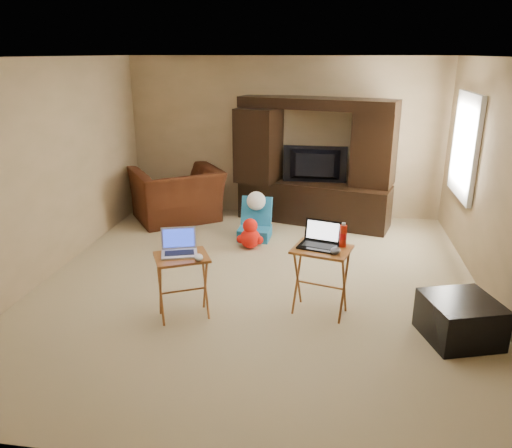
% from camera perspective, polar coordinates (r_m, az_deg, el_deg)
% --- Properties ---
extents(floor, '(5.50, 5.50, 0.00)m').
position_cam_1_polar(floor, '(5.83, 0.30, -6.81)').
color(floor, beige).
rests_on(floor, ground).
extents(ceiling, '(5.50, 5.50, 0.00)m').
position_cam_1_polar(ceiling, '(5.25, 0.35, 18.57)').
color(ceiling, silver).
rests_on(ceiling, ground).
extents(wall_back, '(5.00, 0.00, 5.00)m').
position_cam_1_polar(wall_back, '(8.08, 3.25, 9.79)').
color(wall_back, tan).
rests_on(wall_back, ground).
extents(wall_front, '(5.00, 0.00, 5.00)m').
position_cam_1_polar(wall_front, '(2.87, -7.89, -7.92)').
color(wall_front, tan).
rests_on(wall_front, ground).
extents(wall_left, '(0.00, 5.50, 5.50)m').
position_cam_1_polar(wall_left, '(6.27, -23.01, 5.62)').
color(wall_left, tan).
rests_on(wall_left, ground).
extents(wall_right, '(0.00, 5.50, 5.50)m').
position_cam_1_polar(wall_right, '(5.62, 26.47, 3.72)').
color(wall_right, tan).
rests_on(wall_right, ground).
extents(window_pane, '(0.00, 1.20, 1.20)m').
position_cam_1_polar(window_pane, '(7.05, 22.94, 8.21)').
color(window_pane, white).
rests_on(window_pane, ground).
extents(window_frame, '(0.06, 1.14, 1.34)m').
position_cam_1_polar(window_frame, '(7.04, 22.78, 8.23)').
color(window_frame, white).
rests_on(window_frame, ground).
extents(entertainment_center, '(2.41, 1.18, 1.92)m').
position_cam_1_polar(entertainment_center, '(7.71, 6.75, 7.04)').
color(entertainment_center, black).
rests_on(entertainment_center, floor).
extents(television, '(0.97, 0.13, 0.56)m').
position_cam_1_polar(television, '(7.68, 6.72, 6.68)').
color(television, black).
rests_on(television, entertainment_center).
extents(recliner, '(1.69, 1.65, 0.83)m').
position_cam_1_polar(recliner, '(7.97, -8.99, 3.32)').
color(recliner, '#4D2310').
rests_on(recliner, floor).
extents(child_rocker, '(0.46, 0.52, 0.59)m').
position_cam_1_polar(child_rocker, '(7.10, -0.15, 0.57)').
color(child_rocker, '#1A6592').
rests_on(child_rocker, floor).
extents(plush_toy, '(0.38, 0.32, 0.43)m').
position_cam_1_polar(plush_toy, '(6.79, -0.67, -1.05)').
color(plush_toy, red).
rests_on(plush_toy, floor).
extents(push_toy, '(0.70, 0.57, 0.46)m').
position_cam_1_polar(push_toy, '(7.79, 10.67, 1.44)').
color(push_toy, blue).
rests_on(push_toy, floor).
extents(ottoman, '(0.78, 0.78, 0.40)m').
position_cam_1_polar(ottoman, '(5.07, 22.29, -10.04)').
color(ottoman, black).
rests_on(ottoman, floor).
extents(tray_table_left, '(0.64, 0.59, 0.66)m').
position_cam_1_polar(tray_table_left, '(5.06, -8.33, -7.10)').
color(tray_table_left, '#9C5625').
rests_on(tray_table_left, floor).
extents(tray_table_right, '(0.64, 0.56, 0.71)m').
position_cam_1_polar(tray_table_right, '(5.11, 7.38, -6.47)').
color(tray_table_right, brown).
rests_on(tray_table_right, floor).
extents(laptop_left, '(0.42, 0.38, 0.24)m').
position_cam_1_polar(laptop_left, '(4.91, -8.81, -2.19)').
color(laptop_left, '#B5B5BA').
rests_on(laptop_left, tray_table_left).
extents(laptop_right, '(0.44, 0.39, 0.24)m').
position_cam_1_polar(laptop_right, '(4.94, 7.15, -1.35)').
color(laptop_right, black).
rests_on(laptop_right, tray_table_right).
extents(mouse_left, '(0.13, 0.16, 0.06)m').
position_cam_1_polar(mouse_left, '(4.80, -6.59, -3.80)').
color(mouse_left, silver).
rests_on(mouse_left, tray_table_left).
extents(mouse_right, '(0.11, 0.16, 0.06)m').
position_cam_1_polar(mouse_right, '(4.84, 9.06, -3.02)').
color(mouse_right, '#3A3B3F').
rests_on(mouse_right, tray_table_right).
extents(water_bottle, '(0.07, 0.07, 0.22)m').
position_cam_1_polar(water_bottle, '(5.00, 9.92, -1.36)').
color(water_bottle, red).
rests_on(water_bottle, tray_table_right).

